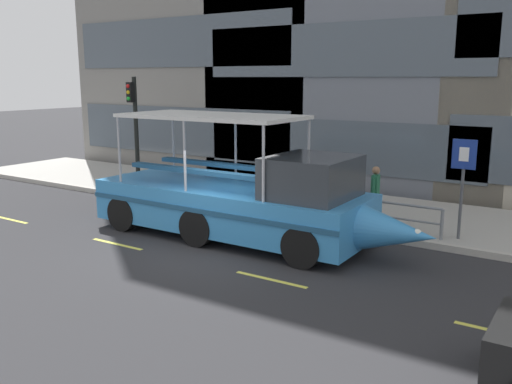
% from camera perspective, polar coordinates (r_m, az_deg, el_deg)
% --- Properties ---
extents(ground_plane, '(120.00, 120.00, 0.00)m').
position_cam_1_polar(ground_plane, '(14.25, -4.49, -5.94)').
color(ground_plane, '#2B2B2D').
extents(sidewalk, '(32.00, 4.80, 0.18)m').
position_cam_1_polar(sidewalk, '(18.81, 5.91, -1.29)').
color(sidewalk, '#A8A59E').
rests_on(sidewalk, ground_plane).
extents(curb_edge, '(32.00, 0.18, 0.18)m').
position_cam_1_polar(curb_edge, '(16.69, 2.00, -2.93)').
color(curb_edge, '#B2ADA3').
rests_on(curb_edge, ground_plane).
extents(lane_centreline, '(25.80, 0.12, 0.01)m').
position_cam_1_polar(lane_centreline, '(13.46, -7.26, -7.06)').
color(lane_centreline, '#DBD64C').
rests_on(lane_centreline, ground_plane).
extents(curb_guardrail, '(10.29, 0.09, 0.85)m').
position_cam_1_polar(curb_guardrail, '(16.94, 1.94, -0.41)').
color(curb_guardrail, gray).
rests_on(curb_guardrail, sidewalk).
extents(traffic_light_pole, '(0.24, 0.46, 4.20)m').
position_cam_1_polar(traffic_light_pole, '(20.69, -12.55, 7.06)').
color(traffic_light_pole, black).
rests_on(traffic_light_pole, sidewalk).
extents(parking_sign, '(0.60, 0.12, 2.63)m').
position_cam_1_polar(parking_sign, '(15.01, 20.79, 1.96)').
color(parking_sign, '#4C4F54').
rests_on(parking_sign, sidewalk).
extents(leaned_bicycle, '(1.74, 0.46, 0.96)m').
position_cam_1_polar(leaned_bicycle, '(20.27, -9.28, 0.91)').
color(leaned_bicycle, black).
rests_on(leaned_bicycle, sidewalk).
extents(duck_tour_boat, '(9.73, 2.68, 3.36)m').
position_cam_1_polar(duck_tour_boat, '(14.75, -1.08, -0.96)').
color(duck_tour_boat, '#388CD1').
rests_on(duck_tour_boat, ground_plane).
extents(pedestrian_near_bow, '(0.23, 0.48, 1.67)m').
position_cam_1_polar(pedestrian_near_bow, '(16.13, 12.33, 0.29)').
color(pedestrian_near_bow, '#1E2338').
rests_on(pedestrian_near_bow, sidewalk).
extents(pedestrian_mid_left, '(0.21, 0.44, 1.52)m').
position_cam_1_polar(pedestrian_mid_left, '(18.18, 3.94, 1.53)').
color(pedestrian_mid_left, '#1E2338').
rests_on(pedestrian_mid_left, sidewalk).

